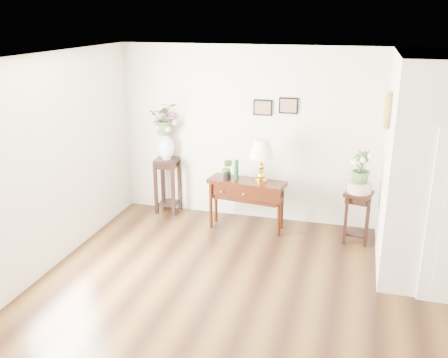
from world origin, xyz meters
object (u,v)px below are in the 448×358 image
at_px(console_table, 246,205).
at_px(plant_stand_b, 357,217).
at_px(table_lamp, 261,160).
at_px(plant_stand_a, 168,185).

relative_size(console_table, plant_stand_b, 1.54).
height_order(table_lamp, plant_stand_a, table_lamp).
bearing_deg(plant_stand_a, plant_stand_b, -6.38).
bearing_deg(console_table, table_lamp, 7.69).
distance_m(console_table, plant_stand_b, 1.68).
height_order(console_table, plant_stand_a, plant_stand_a).
distance_m(console_table, plant_stand_a, 1.48).
relative_size(console_table, plant_stand_a, 1.27).
height_order(table_lamp, plant_stand_b, table_lamp).
bearing_deg(table_lamp, plant_stand_a, 168.90).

